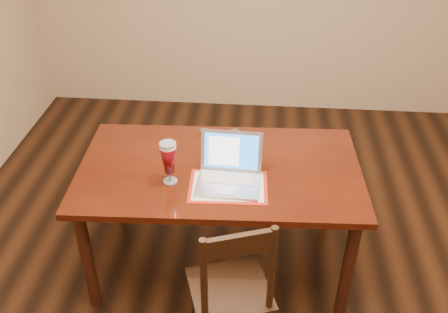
{
  "coord_description": "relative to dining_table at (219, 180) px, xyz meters",
  "views": [
    {
      "loc": [
        0.03,
        -2.27,
        2.55
      ],
      "look_at": [
        -0.18,
        0.16,
        0.9
      ],
      "focal_mm": 40.0,
      "sensor_mm": 36.0,
      "label": 1
    }
  ],
  "objects": [
    {
      "name": "dining_table",
      "position": [
        0.0,
        0.0,
        0.0
      ],
      "size": [
        1.75,
        1.03,
        1.07
      ],
      "rotation": [
        0.0,
        0.0,
        0.04
      ],
      "color": "#461609",
      "rests_on": "ground"
    },
    {
      "name": "room_shell",
      "position": [
        0.21,
        -0.18,
        1.05
      ],
      "size": [
        4.51,
        5.01,
        2.71
      ],
      "color": "tan",
      "rests_on": "ground"
    },
    {
      "name": "ground",
      "position": [
        0.21,
        -0.18,
        -0.71
      ],
      "size": [
        5.0,
        5.0,
        0.0
      ],
      "primitive_type": "plane",
      "color": "black",
      "rests_on": "ground"
    },
    {
      "name": "dining_chair",
      "position": [
        0.13,
        -0.66,
        -0.25
      ],
      "size": [
        0.53,
        0.52,
        0.99
      ],
      "rotation": [
        0.0,
        0.0,
        0.33
      ],
      "color": "black",
      "rests_on": "ground"
    }
  ]
}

